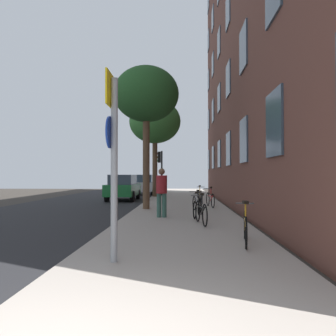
{
  "coord_description": "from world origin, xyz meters",
  "views": [
    {
      "loc": [
        1.12,
        -2.34,
        1.64
      ],
      "look_at": [
        0.49,
        12.44,
        1.93
      ],
      "focal_mm": 35.96,
      "sensor_mm": 36.0,
      "label": 1
    }
  ],
  "objects_px": {
    "bicycle_5": "(200,196)",
    "car_1": "(144,184)",
    "traffic_light": "(160,165)",
    "pedestrian_0": "(162,189)",
    "tree_far": "(155,122)",
    "bicycle_2": "(197,207)",
    "bicycle_3": "(197,203)",
    "sign_post": "(113,151)",
    "tree_near": "(146,95)",
    "car_0": "(123,187)",
    "bicycle_1": "(201,212)",
    "bicycle_0": "(245,227)",
    "bicycle_4": "(210,199)"
  },
  "relations": [
    {
      "from": "car_0",
      "to": "car_1",
      "type": "bearing_deg",
      "value": 84.9
    },
    {
      "from": "bicycle_4",
      "to": "pedestrian_0",
      "type": "height_order",
      "value": "pedestrian_0"
    },
    {
      "from": "bicycle_5",
      "to": "car_1",
      "type": "distance_m",
      "value": 10.23
    },
    {
      "from": "bicycle_2",
      "to": "bicycle_5",
      "type": "bearing_deg",
      "value": 86.03
    },
    {
      "from": "bicycle_1",
      "to": "car_0",
      "type": "relative_size",
      "value": 0.44
    },
    {
      "from": "pedestrian_0",
      "to": "car_0",
      "type": "height_order",
      "value": "pedestrian_0"
    },
    {
      "from": "bicycle_3",
      "to": "bicycle_5",
      "type": "bearing_deg",
      "value": 85.4
    },
    {
      "from": "sign_post",
      "to": "tree_far",
      "type": "relative_size",
      "value": 0.49
    },
    {
      "from": "bicycle_1",
      "to": "bicycle_2",
      "type": "height_order",
      "value": "bicycle_1"
    },
    {
      "from": "tree_far",
      "to": "pedestrian_0",
      "type": "distance_m",
      "value": 12.14
    },
    {
      "from": "pedestrian_0",
      "to": "car_0",
      "type": "xyz_separation_m",
      "value": [
        -3.01,
        9.2,
        -0.28
      ]
    },
    {
      "from": "bicycle_3",
      "to": "bicycle_4",
      "type": "relative_size",
      "value": 0.97
    },
    {
      "from": "bicycle_5",
      "to": "traffic_light",
      "type": "bearing_deg",
      "value": 112.84
    },
    {
      "from": "bicycle_1",
      "to": "pedestrian_0",
      "type": "distance_m",
      "value": 2.18
    },
    {
      "from": "bicycle_0",
      "to": "bicycle_1",
      "type": "relative_size",
      "value": 0.98
    },
    {
      "from": "bicycle_0",
      "to": "bicycle_2",
      "type": "distance_m",
      "value": 4.64
    },
    {
      "from": "sign_post",
      "to": "pedestrian_0",
      "type": "relative_size",
      "value": 1.9
    },
    {
      "from": "tree_far",
      "to": "bicycle_2",
      "type": "height_order",
      "value": "tree_far"
    },
    {
      "from": "pedestrian_0",
      "to": "tree_far",
      "type": "bearing_deg",
      "value": 95.87
    },
    {
      "from": "tree_near",
      "to": "tree_far",
      "type": "relative_size",
      "value": 0.94
    },
    {
      "from": "tree_near",
      "to": "bicycle_3",
      "type": "xyz_separation_m",
      "value": [
        2.21,
        -0.96,
        -4.7
      ]
    },
    {
      "from": "bicycle_2",
      "to": "bicycle_3",
      "type": "height_order",
      "value": "bicycle_2"
    },
    {
      "from": "sign_post",
      "to": "bicycle_2",
      "type": "bearing_deg",
      "value": 74.33
    },
    {
      "from": "traffic_light",
      "to": "bicycle_2",
      "type": "relative_size",
      "value": 1.96
    },
    {
      "from": "tree_far",
      "to": "bicycle_4",
      "type": "height_order",
      "value": "tree_far"
    },
    {
      "from": "bicycle_1",
      "to": "bicycle_5",
      "type": "height_order",
      "value": "bicycle_1"
    },
    {
      "from": "bicycle_2",
      "to": "bicycle_4",
      "type": "bearing_deg",
      "value": 78.35
    },
    {
      "from": "bicycle_4",
      "to": "car_1",
      "type": "xyz_separation_m",
      "value": [
        -4.47,
        11.83,
        0.35
      ]
    },
    {
      "from": "car_1",
      "to": "bicycle_5",
      "type": "bearing_deg",
      "value": -66.22
    },
    {
      "from": "bicycle_1",
      "to": "car_0",
      "type": "xyz_separation_m",
      "value": [
        -4.32,
        10.83,
        0.34
      ]
    },
    {
      "from": "bicycle_4",
      "to": "car_1",
      "type": "bearing_deg",
      "value": 110.72
    },
    {
      "from": "bicycle_1",
      "to": "bicycle_5",
      "type": "xyz_separation_m",
      "value": [
        0.39,
        7.98,
        -0.01
      ]
    },
    {
      "from": "tree_far",
      "to": "traffic_light",
      "type": "bearing_deg",
      "value": 74.53
    },
    {
      "from": "bicycle_5",
      "to": "car_0",
      "type": "bearing_deg",
      "value": 148.75
    },
    {
      "from": "traffic_light",
      "to": "car_0",
      "type": "bearing_deg",
      "value": -123.64
    },
    {
      "from": "tree_far",
      "to": "bicycle_3",
      "type": "height_order",
      "value": "tree_far"
    },
    {
      "from": "tree_far",
      "to": "bicycle_2",
      "type": "relative_size",
      "value": 4.09
    },
    {
      "from": "tree_near",
      "to": "bicycle_5",
      "type": "height_order",
      "value": "tree_near"
    },
    {
      "from": "pedestrian_0",
      "to": "car_1",
      "type": "relative_size",
      "value": 0.43
    },
    {
      "from": "bicycle_0",
      "to": "bicycle_1",
      "type": "distance_m",
      "value": 2.97
    },
    {
      "from": "bicycle_4",
      "to": "car_0",
      "type": "distance_m",
      "value": 7.35
    },
    {
      "from": "sign_post",
      "to": "bicycle_5",
      "type": "xyz_separation_m",
      "value": [
        2.17,
        12.48,
        -1.56
      ]
    },
    {
      "from": "tree_near",
      "to": "bicycle_2",
      "type": "xyz_separation_m",
      "value": [
        2.13,
        -2.84,
        -4.7
      ]
    },
    {
      "from": "traffic_light",
      "to": "pedestrian_0",
      "type": "relative_size",
      "value": 1.86
    },
    {
      "from": "pedestrian_0",
      "to": "bicycle_4",
      "type": "bearing_deg",
      "value": 62.17
    },
    {
      "from": "sign_post",
      "to": "car_1",
      "type": "distance_m",
      "value": 21.96
    },
    {
      "from": "bicycle_1",
      "to": "bicycle_5",
      "type": "relative_size",
      "value": 1.09
    },
    {
      "from": "traffic_light",
      "to": "car_1",
      "type": "distance_m",
      "value": 3.94
    },
    {
      "from": "traffic_light",
      "to": "car_1",
      "type": "bearing_deg",
      "value": 115.48
    },
    {
      "from": "sign_post",
      "to": "tree_near",
      "type": "distance_m",
      "value": 9.57
    }
  ]
}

